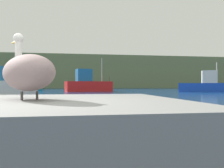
% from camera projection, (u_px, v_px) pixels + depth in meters
% --- Properties ---
extents(hillside_backdrop, '(140.00, 17.09, 9.48)m').
position_uv_depth(hillside_backdrop, '(73.00, 73.00, 69.48)').
color(hillside_backdrop, '#6B7A51').
rests_on(hillside_backdrop, ground).
extents(pier_dock, '(3.83, 3.08, 0.81)m').
position_uv_depth(pier_dock, '(28.00, 132.00, 2.78)').
color(pier_dock, gray).
rests_on(pier_dock, ground).
extents(pelican, '(1.01, 1.27, 0.89)m').
position_uv_depth(pelican, '(28.00, 72.00, 2.79)').
color(pelican, gray).
rests_on(pelican, pier_dock).
extents(fishing_boat_red, '(7.01, 3.66, 4.95)m').
position_uv_depth(fishing_boat_red, '(88.00, 84.00, 32.44)').
color(fishing_boat_red, red).
rests_on(fishing_boat_red, ground).
extents(fishing_boat_blue, '(6.46, 4.54, 4.09)m').
position_uv_depth(fishing_boat_blue, '(204.00, 85.00, 31.27)').
color(fishing_boat_blue, blue).
rests_on(fishing_boat_blue, ground).
extents(fishing_boat_teal, '(7.33, 4.39, 4.19)m').
position_uv_depth(fishing_boat_teal, '(21.00, 85.00, 39.68)').
color(fishing_boat_teal, teal).
rests_on(fishing_boat_teal, ground).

